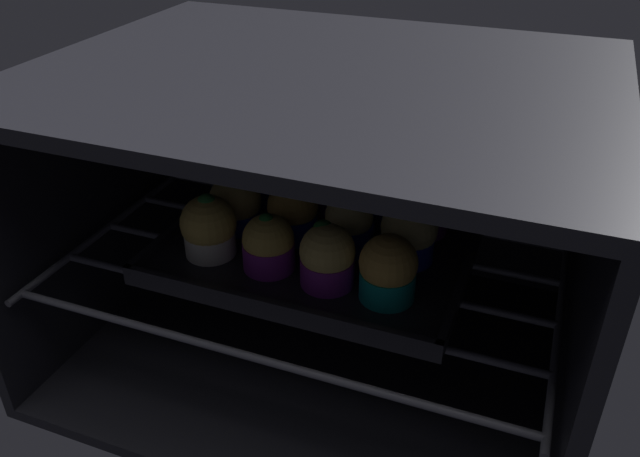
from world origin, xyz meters
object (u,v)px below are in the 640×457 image
(muffin_row1_col1, at_px, (293,212))
(muffin_row1_col2, at_px, (349,223))
(baking_tray, at_px, (320,246))
(muffin_row0_col0, at_px, (209,228))
(muffin_row0_col3, at_px, (388,270))
(muffin_row1_col0, at_px, (236,204))
(muffin_row2_col0, at_px, (266,179))
(muffin_row0_col1, at_px, (268,245))
(muffin_row2_col1, at_px, (313,185))
(muffin_row2_col3, at_px, (425,206))
(muffin_row1_col3, at_px, (409,233))
(muffin_row2_col2, at_px, (368,195))
(muffin_row0_col2, at_px, (327,257))

(muffin_row1_col1, distance_m, muffin_row1_col2, 0.07)
(baking_tray, distance_m, muffin_row1_col1, 0.05)
(muffin_row0_col0, height_order, muffin_row0_col3, muffin_row0_col0)
(muffin_row1_col0, distance_m, muffin_row2_col0, 0.07)
(muffin_row0_col1, bearing_deg, muffin_row1_col2, 45.29)
(muffin_row2_col0, height_order, muffin_row2_col1, muffin_row2_col0)
(muffin_row1_col1, bearing_deg, muffin_row1_col0, -176.90)
(muffin_row0_col1, bearing_deg, muffin_row2_col3, 44.74)
(muffin_row0_col3, bearing_deg, muffin_row1_col3, 88.64)
(muffin_row1_col2, bearing_deg, muffin_row2_col3, 44.19)
(muffin_row2_col2, bearing_deg, muffin_row2_col3, 2.08)
(muffin_row0_col0, relative_size, muffin_row0_col1, 1.12)
(baking_tray, distance_m, muffin_row0_col3, 0.13)
(muffin_row0_col2, distance_m, muffin_row2_col0, 0.20)
(muffin_row1_col2, height_order, muffin_row1_col3, same)
(muffin_row1_col0, height_order, muffin_row2_col3, muffin_row2_col3)
(muffin_row1_col0, relative_size, muffin_row1_col1, 0.96)
(muffin_row0_col2, xyz_separation_m, muffin_row1_col3, (0.07, 0.07, 0.00))
(muffin_row0_col3, bearing_deg, muffin_row2_col3, 88.56)
(muffin_row0_col0, xyz_separation_m, muffin_row0_col2, (0.14, -0.01, -0.00))
(muffin_row2_col0, bearing_deg, muffin_row1_col2, -27.54)
(muffin_row1_col0, height_order, muffin_row2_col1, muffin_row2_col1)
(muffin_row2_col0, bearing_deg, muffin_row2_col2, -2.07)
(muffin_row0_col3, xyz_separation_m, muffin_row1_col2, (-0.07, 0.07, -0.00))
(muffin_row0_col3, bearing_deg, muffin_row1_col1, 151.35)
(muffin_row2_col0, bearing_deg, muffin_row1_col3, -18.77)
(muffin_row0_col2, distance_m, muffin_row1_col1, 0.10)
(muffin_row0_col0, xyz_separation_m, muffin_row1_col0, (0.00, 0.06, -0.00))
(muffin_row2_col3, bearing_deg, muffin_row2_col2, -177.92)
(muffin_row0_col0, bearing_deg, muffin_row1_col3, 17.98)
(baking_tray, bearing_deg, muffin_row0_col1, -116.27)
(muffin_row0_col3, relative_size, muffin_row1_col3, 0.99)
(baking_tray, height_order, muffin_row2_col1, muffin_row2_col1)
(muffin_row0_col3, xyz_separation_m, muffin_row1_col0, (-0.21, 0.07, -0.00))
(muffin_row1_col3, bearing_deg, muffin_row1_col1, -179.35)
(muffin_row2_col0, relative_size, muffin_row2_col2, 0.95)
(muffin_row1_col0, relative_size, muffin_row1_col2, 0.92)
(muffin_row1_col0, xyz_separation_m, muffin_row2_col3, (0.21, 0.07, 0.00))
(muffin_row0_col3, relative_size, muffin_row1_col1, 1.01)
(muffin_row0_col0, height_order, muffin_row1_col3, muffin_row0_col0)
(muffin_row0_col1, relative_size, muffin_row0_col3, 0.94)
(muffin_row2_col1, height_order, muffin_row2_col2, muffin_row2_col2)
(muffin_row2_col0, bearing_deg, muffin_row0_col0, -92.21)
(muffin_row0_col0, relative_size, muffin_row2_col0, 1.05)
(muffin_row2_col2, bearing_deg, muffin_row0_col0, -137.06)
(muffin_row2_col2, relative_size, muffin_row2_col3, 1.01)
(muffin_row0_col2, bearing_deg, muffin_row1_col1, 133.94)
(baking_tray, relative_size, muffin_row1_col2, 4.74)
(muffin_row1_col0, height_order, muffin_row1_col1, muffin_row1_col1)
(muffin_row2_col2, bearing_deg, muffin_row1_col2, -91.13)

